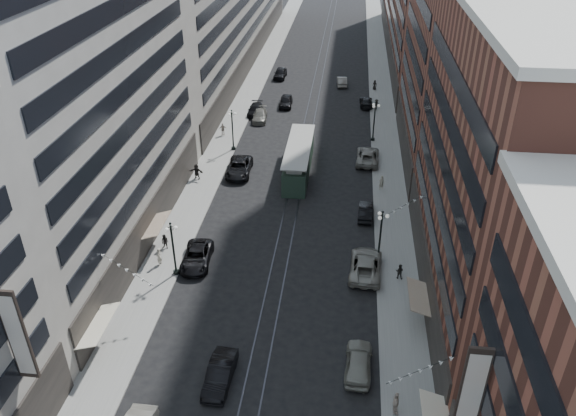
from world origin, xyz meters
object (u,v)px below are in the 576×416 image
at_px(car_4, 358,362).
at_px(pedestrian_6, 223,129).
at_px(car_9, 280,73).
at_px(pedestrian_extra_0, 375,85).
at_px(car_10, 366,211).
at_px(pedestrian_extra_1, 159,257).
at_px(car_extra_1, 366,265).
at_px(lamppost_sw_far, 173,247).
at_px(lamppost_se_far, 380,235).
at_px(car_14, 342,81).
at_px(pedestrian_8, 381,182).
at_px(car_12, 366,102).
at_px(pedestrian_9, 376,104).
at_px(pedestrian_5, 197,172).
at_px(pedestrian_7, 399,271).
at_px(streetcar, 299,160).
at_px(car_2, 197,257).
at_px(car_7, 239,168).
at_px(car_13, 286,101).
at_px(car_11, 367,156).
at_px(lamppost_sw_mid, 232,129).
at_px(pedestrian_4, 396,403).
at_px(car_extra_0, 255,110).
at_px(lamppost_se_mid, 374,120).
at_px(car_5, 220,374).
at_px(pedestrian_2, 165,242).
at_px(car_8, 260,116).

xyz_separation_m(car_4, pedestrian_6, (-18.94, 41.20, 0.20)).
height_order(car_9, pedestrian_extra_0, pedestrian_extra_0).
height_order(car_10, pedestrian_extra_1, pedestrian_extra_1).
distance_m(car_10, car_extra_1, 9.80).
distance_m(lamppost_sw_far, car_9, 58.17).
bearing_deg(lamppost_se_far, car_14, 95.45).
height_order(pedestrian_8, pedestrian_extra_1, pedestrian_extra_1).
relative_size(car_12, car_extra_1, 0.79).
height_order(pedestrian_9, pedestrian_extra_1, pedestrian_extra_1).
height_order(lamppost_sw_far, pedestrian_5, lamppost_sw_far).
bearing_deg(car_4, pedestrian_7, -105.33).
bearing_deg(car_14, pedestrian_extra_0, 156.95).
bearing_deg(pedestrian_6, car_14, -138.35).
distance_m(streetcar, car_9, 37.15).
relative_size(lamppost_se_far, car_2, 1.00).
distance_m(car_7, car_10, 17.41).
bearing_deg(car_13, car_11, -57.75).
distance_m(lamppost_sw_mid, car_9, 31.25).
bearing_deg(pedestrian_7, lamppost_se_far, -39.27).
distance_m(lamppost_se_far, car_12, 41.58).
xyz_separation_m(streetcar, pedestrian_4, (9.89, -34.97, -0.60)).
relative_size(lamppost_sw_mid, car_extra_0, 1.12).
relative_size(car_12, pedestrian_7, 3.22).
relative_size(pedestrian_4, pedestrian_extra_0, 1.17).
distance_m(lamppost_se_mid, car_extra_1, 29.84).
height_order(pedestrian_6, pedestrian_7, pedestrian_6).
xyz_separation_m(pedestrian_9, car_extra_0, (-18.33, -3.80, -0.24)).
bearing_deg(pedestrian_9, pedestrian_extra_1, -117.49).
xyz_separation_m(pedestrian_4, car_11, (-1.49, 38.88, -0.26)).
height_order(pedestrian_5, pedestrian_8, pedestrian_5).
bearing_deg(car_9, lamppost_sw_mid, -92.38).
bearing_deg(car_12, car_7, 55.82).
height_order(pedestrian_7, car_extra_1, car_extra_1).
relative_size(car_11, pedestrian_7, 3.98).
bearing_deg(pedestrian_4, car_5, 79.67).
relative_size(streetcar, car_extra_1, 2.16).
relative_size(lamppost_sw_mid, pedestrian_7, 3.69).
distance_m(car_13, pedestrian_9, 14.11).
relative_size(car_2, pedestrian_8, 3.15).
distance_m(car_5, car_10, 26.21).
relative_size(pedestrian_2, car_14, 0.34).
bearing_deg(car_4, car_5, 15.14).
xyz_separation_m(lamppost_se_far, pedestrian_extra_0, (0.66, 49.19, -2.15)).
distance_m(pedestrian_4, car_9, 73.40).
height_order(car_10, car_12, car_10).
bearing_deg(car_8, lamppost_se_far, -68.72).
height_order(pedestrian_4, pedestrian_extra_1, pedestrian_4).
height_order(pedestrian_4, car_10, pedestrian_4).
distance_m(pedestrian_8, pedestrian_extra_0, 35.02).
relative_size(car_5, car_9, 0.97).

